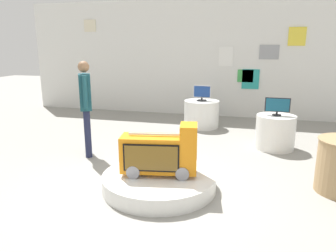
# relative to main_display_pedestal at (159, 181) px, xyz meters

# --- Properties ---
(ground_plane) EXTENTS (30.00, 30.00, 0.00)m
(ground_plane) POSITION_rel_main_display_pedestal_xyz_m (0.10, -0.01, -0.11)
(ground_plane) COLOR gray
(back_wall_display) EXTENTS (11.48, 0.13, 3.30)m
(back_wall_display) POSITION_rel_main_display_pedestal_xyz_m (0.12, 5.24, 1.54)
(back_wall_display) COLOR silver
(back_wall_display) RESTS_ON ground
(main_display_pedestal) EXTENTS (1.63, 1.63, 0.22)m
(main_display_pedestal) POSITION_rel_main_display_pedestal_xyz_m (0.00, 0.00, 0.00)
(main_display_pedestal) COLOR silver
(main_display_pedestal) RESTS_ON ground
(novelty_firetruck_tv) EXTENTS (1.11, 0.57, 0.74)m
(novelty_firetruck_tv) POSITION_rel_main_display_pedestal_xyz_m (0.02, -0.00, 0.42)
(novelty_firetruck_tv) COLOR gray
(novelty_firetruck_tv) RESTS_ON main_display_pedestal
(display_pedestal_left_rear) EXTENTS (0.76, 0.76, 0.68)m
(display_pedestal_left_rear) POSITION_rel_main_display_pedestal_xyz_m (1.72, 2.40, 0.23)
(display_pedestal_left_rear) COLOR silver
(display_pedestal_left_rear) RESTS_ON ground
(tv_on_left_rear) EXTENTS (0.48, 0.17, 0.35)m
(tv_on_left_rear) POSITION_rel_main_display_pedestal_xyz_m (1.72, 2.39, 0.76)
(tv_on_left_rear) COLOR black
(tv_on_left_rear) RESTS_ON display_pedestal_left_rear
(display_pedestal_center_rear) EXTENTS (0.87, 0.87, 0.68)m
(display_pedestal_center_rear) POSITION_rel_main_display_pedestal_xyz_m (0.02, 3.75, 0.23)
(display_pedestal_center_rear) COLOR silver
(display_pedestal_center_rear) RESTS_ON ground
(tv_on_center_rear) EXTENTS (0.44, 0.24, 0.38)m
(tv_on_center_rear) POSITION_rel_main_display_pedestal_xyz_m (0.02, 3.75, 0.76)
(tv_on_center_rear) COLOR black
(tv_on_center_rear) RESTS_ON display_pedestal_center_rear
(shopper_browsing_near_truck) EXTENTS (0.36, 0.50, 1.75)m
(shopper_browsing_near_truck) POSITION_rel_main_display_pedestal_xyz_m (-1.69, 1.05, 0.92)
(shopper_browsing_near_truck) COLOR #1E233F
(shopper_browsing_near_truck) RESTS_ON ground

